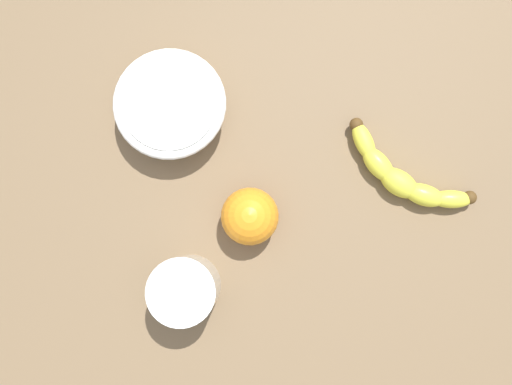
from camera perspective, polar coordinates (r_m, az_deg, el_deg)
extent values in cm
cube|color=brown|center=(73.34, 2.70, -2.57)|extent=(120.00, 120.00, 3.00)
ellipsoid|color=yellow|center=(72.80, 12.01, 5.64)|extent=(6.24, 4.13, 2.51)
ellipsoid|color=yellow|center=(72.70, 13.57, 3.07)|extent=(6.44, 5.70, 2.99)
ellipsoid|color=yellow|center=(73.10, 15.76, 1.04)|extent=(6.34, 6.65, 3.48)
ellipsoid|color=yellow|center=(73.95, 18.35, -0.27)|extent=(4.99, 6.46, 2.99)
ellipsoid|color=yellow|center=(75.18, 21.09, -0.75)|extent=(3.13, 5.99, 2.51)
sphere|color=#513819|center=(73.07, 11.20, 7.50)|extent=(1.91, 1.91, 1.91)
sphere|color=#513819|center=(76.14, 22.90, -0.79)|extent=(1.91, 1.91, 1.91)
cylinder|color=silver|center=(67.86, -7.90, -10.67)|extent=(8.59, 8.59, 9.58)
cylinder|color=pink|center=(68.21, -7.85, -10.64)|extent=(8.09, 8.09, 8.36)
cylinder|color=white|center=(72.37, -9.42, 9.41)|extent=(13.04, 13.04, 5.16)
torus|color=white|center=(70.48, -9.69, 9.81)|extent=(15.37, 15.37, 1.20)
sphere|color=orange|center=(67.87, -0.72, -2.45)|extent=(7.79, 7.79, 7.79)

